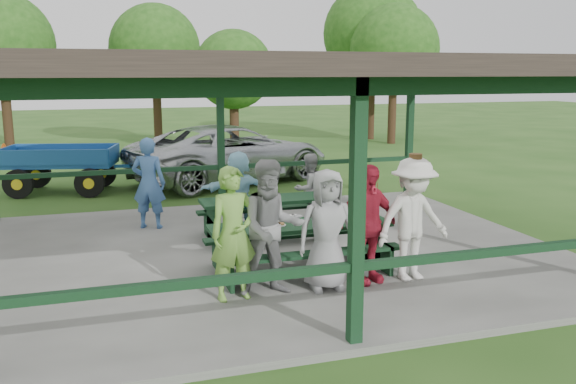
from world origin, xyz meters
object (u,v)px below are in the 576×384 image
object	(u,v)px
contestant_grey_mid	(327,230)
contestant_red	(367,224)
contestant_white_fedora	(413,219)
spectator_grey	(309,189)
contestant_grey_left	(272,228)
farm_trailer	(62,168)
contestant_green	(234,234)
pickup_truck	(231,153)
spectator_blue	(149,183)
picnic_table_far	(267,213)
picnic_table_near	(300,241)
spectator_lblue	(239,191)

from	to	relation	value
contestant_grey_mid	contestant_red	size ratio (longest dim) A/B	0.99
contestant_white_fedora	spectator_grey	size ratio (longest dim) A/B	1.31
contestant_grey_left	contestant_grey_mid	distance (m)	0.81
contestant_white_fedora	farm_trailer	bearing A→B (deg)	113.63
contestant_green	spectator_grey	xyz separation A→B (m)	(2.36, 3.64, -0.19)
contestant_white_fedora	contestant_red	bearing A→B (deg)	165.51
spectator_grey	pickup_truck	xyz separation A→B (m)	(-0.35, 5.76, 0.01)
spectator_grey	pickup_truck	bearing A→B (deg)	-107.18
spectator_blue	contestant_red	bearing A→B (deg)	144.36
spectator_blue	contestant_grey_mid	bearing A→B (deg)	137.15
contestant_red	farm_trailer	xyz separation A→B (m)	(-4.59, 9.07, -0.32)
contestant_green	spectator_blue	xyz separation A→B (m)	(-0.75, 4.26, -0.01)
picnic_table_far	pickup_truck	world-z (taller)	pickup_truck
contestant_green	picnic_table_near	bearing A→B (deg)	26.16
picnic_table_near	farm_trailer	xyz separation A→B (m)	(-3.84, 8.29, 0.07)
contestant_red	spectator_grey	distance (m)	3.58
picnic_table_near	spectator_lblue	size ratio (longest dim) A/B	1.80
farm_trailer	contestant_grey_mid	bearing A→B (deg)	-53.69
contestant_white_fedora	spectator_blue	world-z (taller)	contestant_white_fedora
contestant_green	farm_trailer	bearing A→B (deg)	97.26
picnic_table_near	contestant_green	bearing A→B (deg)	-145.23
picnic_table_near	pickup_truck	bearing A→B (deg)	84.86
contestant_green	spectator_blue	distance (m)	4.33
contestant_red	spectator_grey	size ratio (longest dim) A/B	1.22
pickup_truck	picnic_table_far	bearing A→B (deg)	152.01
contestant_green	contestant_white_fedora	size ratio (longest dim) A/B	0.97
contestant_grey_mid	spectator_lblue	distance (m)	3.60
contestant_green	spectator_lblue	world-z (taller)	contestant_green
contestant_green	spectator_grey	bearing A→B (deg)	48.42
contestant_green	spectator_lblue	size ratio (longest dim) A/B	1.17
contestant_grey_left	spectator_lblue	xyz separation A→B (m)	(0.35, 3.54, -0.16)
picnic_table_near	spectator_blue	xyz separation A→B (m)	(-1.99, 3.40, 0.42)
picnic_table_far	pickup_truck	distance (m)	6.58
pickup_truck	contestant_red	bearing A→B (deg)	158.43
contestant_white_fedora	spectator_blue	size ratio (longest dim) A/B	1.05
contestant_grey_mid	picnic_table_near	bearing A→B (deg)	100.72
spectator_blue	farm_trailer	world-z (taller)	spectator_blue
spectator_blue	farm_trailer	size ratio (longest dim) A/B	0.47
picnic_table_near	contestant_red	xyz separation A→B (m)	(0.76, -0.78, 0.40)
picnic_table_far	picnic_table_near	bearing A→B (deg)	-90.69
spectator_lblue	pickup_truck	size ratio (longest dim) A/B	0.26
contestant_red	spectator_blue	bearing A→B (deg)	109.65
picnic_table_far	spectator_lblue	xyz separation A→B (m)	(-0.38, 0.70, 0.31)
contestant_grey_left	contestant_white_fedora	xyz separation A→B (m)	(2.15, -0.04, -0.02)
contestant_white_fedora	farm_trailer	distance (m)	10.59
spectator_grey	contestant_grey_mid	bearing A→B (deg)	53.67
contestant_grey_mid	contestant_grey_left	bearing A→B (deg)	-177.95
contestant_grey_left	contestant_red	bearing A→B (deg)	3.94
farm_trailer	spectator_grey	bearing A→B (deg)	-34.98
contestant_grey_mid	picnic_table_far	bearing A→B (deg)	95.69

